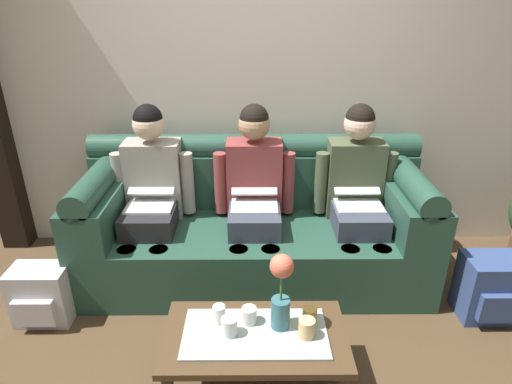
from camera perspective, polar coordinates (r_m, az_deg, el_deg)
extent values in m
cube|color=beige|center=(3.27, -0.27, 17.13)|extent=(6.00, 0.12, 2.90)
cube|color=#234738|center=(3.12, -0.20, -7.62)|extent=(2.35, 0.88, 0.42)
cube|color=#234738|center=(3.22, -0.23, 1.70)|extent=(2.35, 0.22, 0.40)
cylinder|color=#234738|center=(3.14, -0.24, 5.99)|extent=(2.35, 0.18, 0.18)
cube|color=#234738|center=(3.12, -19.57, -1.80)|extent=(0.28, 0.88, 0.28)
cylinder|color=#234738|center=(3.05, -20.06, 1.32)|extent=(0.18, 0.88, 0.18)
cube|color=#234738|center=(3.13, 19.12, -1.70)|extent=(0.28, 0.88, 0.28)
cylinder|color=#234738|center=(3.06, 19.59, 1.42)|extent=(0.18, 0.88, 0.18)
cube|color=#232326|center=(3.01, -13.70, -3.46)|extent=(0.34, 0.40, 0.15)
cylinder|color=#232326|center=(2.96, -16.13, -10.67)|extent=(0.12, 0.12, 0.42)
cylinder|color=#232326|center=(2.92, -12.28, -10.83)|extent=(0.12, 0.12, 0.42)
cube|color=gray|center=(3.14, -13.13, 1.75)|extent=(0.38, 0.22, 0.54)
cylinder|color=gray|center=(3.17, -17.39, 1.09)|extent=(0.09, 0.09, 0.44)
cylinder|color=gray|center=(3.07, -8.95, 1.15)|extent=(0.09, 0.09, 0.44)
sphere|color=beige|center=(2.99, -13.92, 8.59)|extent=(0.21, 0.21, 0.21)
sphere|color=black|center=(2.98, -14.00, 9.33)|extent=(0.19, 0.19, 0.19)
cube|color=silver|center=(2.99, -13.77, -1.87)|extent=(0.31, 0.22, 0.02)
cube|color=silver|center=(3.08, -13.37, 1.12)|extent=(0.31, 0.20, 0.10)
cube|color=black|center=(3.07, -13.40, 0.99)|extent=(0.27, 0.17, 0.08)
cube|color=#383D4C|center=(2.93, -0.21, -3.52)|extent=(0.34, 0.40, 0.15)
cylinder|color=#383D4C|center=(2.86, -2.23, -11.04)|extent=(0.12, 0.12, 0.42)
cylinder|color=#383D4C|center=(2.86, 1.86, -11.03)|extent=(0.12, 0.12, 0.42)
cube|color=brown|center=(3.06, -0.23, 1.83)|extent=(0.38, 0.22, 0.54)
cylinder|color=brown|center=(3.04, -4.66, 1.17)|extent=(0.09, 0.09, 0.44)
cylinder|color=brown|center=(3.04, 4.21, 1.19)|extent=(0.09, 0.09, 0.44)
sphere|color=tan|center=(2.91, -0.24, 8.87)|extent=(0.21, 0.21, 0.21)
sphere|color=black|center=(2.90, -0.24, 9.63)|extent=(0.19, 0.19, 0.19)
cube|color=silver|center=(2.91, -0.21, -1.89)|extent=(0.31, 0.22, 0.02)
cube|color=silver|center=(3.00, -0.22, 1.19)|extent=(0.31, 0.20, 0.11)
cube|color=black|center=(3.00, -0.22, 1.04)|extent=(0.27, 0.17, 0.09)
cube|color=#383D4C|center=(3.01, 13.27, -3.38)|extent=(0.34, 0.40, 0.15)
cylinder|color=#383D4C|center=(2.92, 11.90, -10.76)|extent=(0.12, 0.12, 0.42)
cylinder|color=#383D4C|center=(2.97, 15.75, -10.58)|extent=(0.12, 0.12, 0.42)
cube|color=#475138|center=(3.14, 12.67, 1.81)|extent=(0.38, 0.22, 0.54)
cylinder|color=#475138|center=(3.07, 8.50, 1.19)|extent=(0.09, 0.09, 0.44)
cylinder|color=#475138|center=(3.17, 16.92, 1.18)|extent=(0.09, 0.09, 0.44)
sphere|color=beige|center=(3.00, 13.44, 8.65)|extent=(0.21, 0.21, 0.21)
sphere|color=black|center=(2.99, 13.51, 9.39)|extent=(0.19, 0.19, 0.19)
cube|color=silver|center=(2.99, 13.34, -1.80)|extent=(0.31, 0.22, 0.02)
cube|color=silver|center=(3.08, 12.90, 1.19)|extent=(0.31, 0.20, 0.10)
cube|color=black|center=(3.08, 12.93, 1.05)|extent=(0.27, 0.17, 0.08)
cube|color=#47331E|center=(2.26, -0.13, -18.47)|extent=(0.91, 0.50, 0.04)
cube|color=#9EB2A8|center=(2.24, -0.13, -18.02)|extent=(0.71, 0.35, 0.01)
cylinder|color=#47331E|center=(2.56, -9.69, -18.02)|extent=(0.06, 0.06, 0.31)
cylinder|color=#47331E|center=(2.56, 9.39, -17.96)|extent=(0.06, 0.06, 0.31)
cylinder|color=#336672|center=(2.22, 3.22, -15.54)|extent=(0.09, 0.09, 0.16)
cylinder|color=#3D7538|center=(2.12, 3.32, -12.28)|extent=(0.01, 0.01, 0.15)
sphere|color=#E0664C|center=(2.06, 3.40, -9.66)|extent=(0.12, 0.12, 0.12)
cylinder|color=gold|center=(2.29, 7.04, -15.69)|extent=(0.07, 0.07, 0.08)
cylinder|color=silver|center=(2.20, -3.49, -17.16)|extent=(0.08, 0.08, 0.09)
cylinder|color=#DBB77A|center=(2.20, 6.66, -17.28)|extent=(0.08, 0.08, 0.10)
cylinder|color=white|center=(2.27, -0.91, -15.83)|extent=(0.08, 0.08, 0.09)
cylinder|color=white|center=(2.27, -4.85, -15.66)|extent=(0.06, 0.06, 0.10)
cube|color=#33477A|center=(3.13, 28.11, -10.94)|extent=(0.33, 0.26, 0.41)
cube|color=#33477A|center=(3.05, 29.21, -13.15)|extent=(0.23, 0.05, 0.19)
cube|color=#B7B7BC|center=(3.05, -26.18, -11.94)|extent=(0.34, 0.22, 0.37)
cube|color=#B7B7BC|center=(2.98, -27.06, -13.94)|extent=(0.24, 0.05, 0.17)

